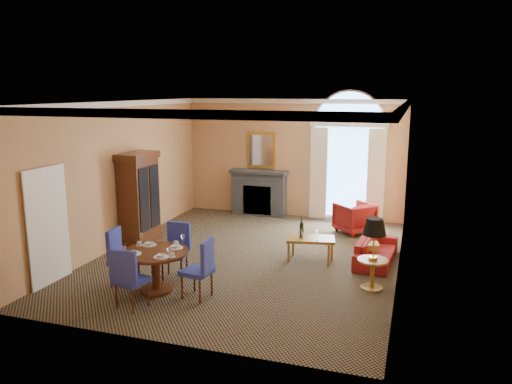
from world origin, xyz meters
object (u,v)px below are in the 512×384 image
(dining_table, at_px, (155,261))
(sofa, at_px, (376,250))
(armchair, at_px, (354,218))
(side_table, at_px, (374,244))
(armoire, at_px, (139,199))
(coffee_table, at_px, (310,239))

(dining_table, distance_m, sofa, 4.45)
(sofa, distance_m, armchair, 2.13)
(dining_table, xyz_separation_m, side_table, (3.55, 1.27, 0.27))
(armoire, xyz_separation_m, coffee_table, (3.97, -0.09, -0.54))
(sofa, bearing_deg, coffee_table, 110.02)
(armoire, height_order, armchair, armoire)
(dining_table, distance_m, coffee_table, 3.23)
(armoire, relative_size, side_table, 1.66)
(armoire, distance_m, side_table, 5.45)
(dining_table, bearing_deg, side_table, 19.62)
(armchair, height_order, side_table, side_table)
(armoire, distance_m, sofa, 5.33)
(sofa, distance_m, side_table, 1.56)
(armoire, height_order, coffee_table, armoire)
(armchair, xyz_separation_m, coffee_table, (-0.61, -2.38, 0.09))
(armoire, height_order, sofa, armoire)
(dining_table, relative_size, coffee_table, 1.09)
(dining_table, height_order, sofa, dining_table)
(sofa, bearing_deg, armoire, 97.42)
(armchair, bearing_deg, side_table, 56.29)
(armoire, xyz_separation_m, side_table, (5.32, -1.18, -0.18))
(armoire, height_order, side_table, armoire)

